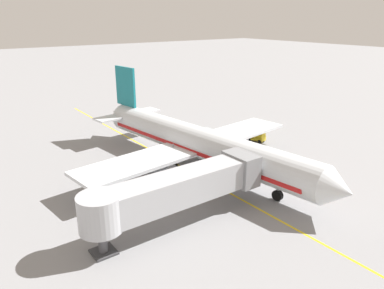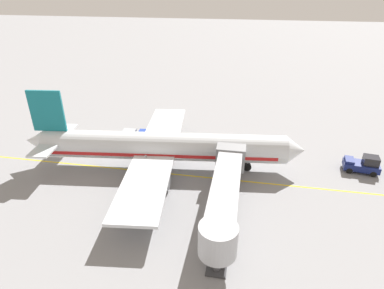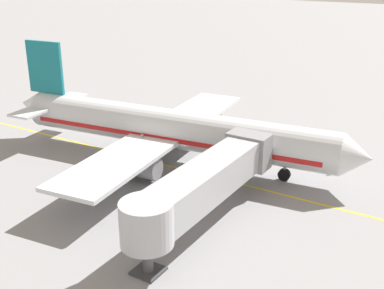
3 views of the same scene
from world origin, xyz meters
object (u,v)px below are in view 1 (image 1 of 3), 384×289
Objects in this scene: baggage_tug_lead at (257,137)px; baggage_cart_third_in_train at (209,133)px; jet_bridge at (177,189)px; baggage_cart_front at (240,142)px; ground_crew_wing_walker at (227,149)px; baggage_cart_second_in_train at (221,138)px; safety_cone_nose_left at (305,185)px; parked_airliner at (197,143)px; safety_cone_nose_right at (325,200)px.

baggage_tug_lead is 0.92× the size of baggage_cart_third_in_train.
jet_bridge reaches higher than baggage_cart_front.
jet_bridge is 17.87m from ground_crew_wing_walker.
safety_cone_nose_left is at bearing 83.01° from baggage_cart_second_in_train.
jet_bridge is at bearing 44.67° from baggage_cart_third_in_train.
baggage_cart_front is (-8.86, -1.99, -2.24)m from parked_airliner.
ground_crew_wing_walker is at bearing -172.02° from parked_airliner.
baggage_cart_third_in_train is (1.03, -5.60, 0.00)m from baggage_cart_front.
parked_airliner is at bearing 44.13° from baggage_cart_third_in_train.
jet_bridge reaches higher than baggage_cart_second_in_train.
baggage_cart_third_in_train is 4.98× the size of safety_cone_nose_right.
baggage_tug_lead is at bearing 154.35° from baggage_cart_second_in_train.
baggage_cart_front is 3.69m from ground_crew_wing_walker.
baggage_cart_third_in_train is at bearing -135.33° from jet_bridge.
safety_cone_nose_right is (3.23, 19.44, -0.66)m from baggage_cart_second_in_train.
baggage_tug_lead is at bearing -151.72° from jet_bridge.
ground_crew_wing_walker reaches higher than safety_cone_nose_left.
parked_airliner reaches higher than safety_cone_nose_left.
ground_crew_wing_walker is 11.99m from safety_cone_nose_left.
ground_crew_wing_walker is 2.86× the size of safety_cone_nose_right.
safety_cone_nose_right is (1.25, 3.30, 0.00)m from safety_cone_nose_left.
ground_crew_wing_walker is at bearing -92.37° from safety_cone_nose_right.
baggage_cart_front is 1.00× the size of baggage_cart_second_in_train.
safety_cone_nose_left is at bearing 84.47° from baggage_cart_third_in_train.
baggage_cart_third_in_train is 1.74× the size of ground_crew_wing_walker.
safety_cone_nose_left is (-0.62, 11.96, -0.66)m from ground_crew_wing_walker.
safety_cone_nose_right is (0.63, 15.26, -0.66)m from ground_crew_wing_walker.
baggage_tug_lead reaches higher than baggage_cart_third_in_train.
baggage_cart_second_in_train is 2.66m from baggage_cart_third_in_train.
baggage_tug_lead reaches higher than baggage_cart_front.
safety_cone_nose_left is (-6.01, 11.20, -2.90)m from parked_airliner.
parked_airliner is 13.06m from jet_bridge.
ground_crew_wing_walker is at bearing 13.98° from baggage_tug_lead.
parked_airliner is 12.72× the size of baggage_cart_third_in_train.
baggage_cart_second_in_train is 4.98× the size of safety_cone_nose_left.
baggage_cart_third_in_train is at bearing -97.92° from safety_cone_nose_right.
baggage_tug_lead is at bearing -116.32° from safety_cone_nose_left.
jet_bridge reaches higher than safety_cone_nose_left.
ground_crew_wing_walker reaches higher than safety_cone_nose_right.
parked_airliner is 9.35m from baggage_cart_front.
safety_cone_nose_left is (1.82, 18.79, -0.66)m from baggage_cart_third_in_train.
baggage_cart_front is 3.08m from baggage_cart_second_in_train.
jet_bridge is at bearing -20.62° from safety_cone_nose_right.
safety_cone_nose_right is (8.09, 17.12, -0.42)m from baggage_tug_lead.
parked_airliner reaches higher than baggage_cart_third_in_train.
baggage_cart_front is 17.01m from safety_cone_nose_right.
jet_bridge is 5.78× the size of baggage_cart_front.
parked_airliner is 13.33m from baggage_tug_lead.
baggage_tug_lead reaches higher than safety_cone_nose_right.
ground_crew_wing_walker is (3.48, 1.23, 0.00)m from baggage_cart_front.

